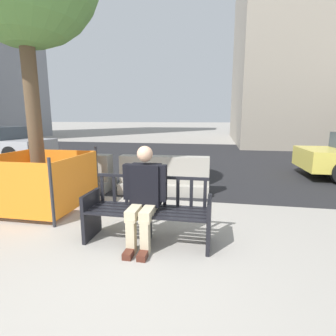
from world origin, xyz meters
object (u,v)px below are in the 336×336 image
street_bench (148,214)px  construction_fence (40,179)px  seated_person (144,194)px  jersey_barrier_left (72,174)px  jersey_barrier_centre (164,178)px

street_bench → construction_fence: size_ratio=1.06×
seated_person → construction_fence: (-2.30, 1.02, -0.14)m
jersey_barrier_left → seated_person: bearing=-44.4°
jersey_barrier_centre → construction_fence: size_ratio=1.27×
seated_person → jersey_barrier_left: seated_person is taller
jersey_barrier_centre → street_bench: bearing=-83.9°
seated_person → jersey_barrier_left: 3.49m
construction_fence → jersey_barrier_left: bearing=97.3°
jersey_barrier_left → construction_fence: 1.44m
street_bench → seated_person: size_ratio=1.29×
jersey_barrier_centre → construction_fence: (-2.08, -1.42, 0.21)m
street_bench → construction_fence: construction_fence is taller
seated_person → construction_fence: seated_person is taller
jersey_barrier_centre → seated_person: bearing=-84.9°
street_bench → seated_person: (-0.04, -0.06, 0.29)m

